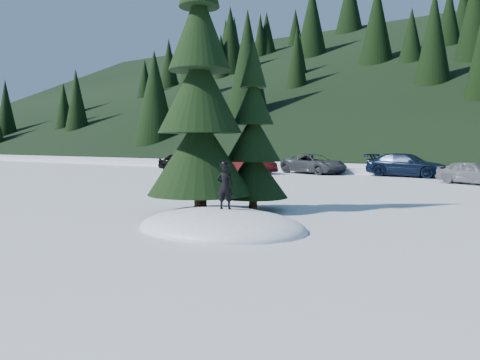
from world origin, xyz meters
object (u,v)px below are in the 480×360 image
Objects in this scene: car_1 at (251,164)px; spruce_tall at (200,103)px; car_0 at (183,162)px; car_4 at (472,173)px; child_skier at (225,186)px; car_3 at (407,165)px; car_2 at (314,164)px; spruce_short at (253,144)px.

spruce_tall is at bearing -135.81° from car_1.
car_0 is 1.15× the size of car_4.
child_skier reaches higher than car_0.
car_3 is at bearing 88.46° from spruce_tall.
car_0 is 10.04m from car_2.
spruce_short is 3.50m from child_skier.
car_3 is (6.28, 0.62, 0.05)m from car_2.
spruce_tall is 19.36m from car_1.
spruce_short is at bearing -173.66° from car_3.
spruce_short is 1.49× the size of car_4.
child_skier is 17.75m from car_4.
child_skier is 0.23× the size of car_2.
car_1 is (5.80, 0.77, -0.03)m from car_0.
car_2 is (3.72, 2.42, 0.02)m from car_1.
spruce_tall is 2.09× the size of car_1.
car_1 reaches higher than car_4.
spruce_tall is 22.20m from car_0.
spruce_tall is at bearing -176.67° from car_3.
spruce_short reaches higher than car_3.
car_3 is (15.79, 3.81, 0.04)m from car_0.
child_skier is 0.22× the size of car_3.
child_skier is at bearing -166.52° from car_4.
car_3 is at bearing -78.17° from car_0.
car_2 is 1.39× the size of car_4.
spruce_tall reaches higher than car_0.
spruce_short reaches higher than child_skier.
car_2 is at bearing 100.50° from car_3.
spruce_short reaches higher than car_2.
car_2 is at bearing -93.79° from child_skier.
car_0 is 20.25m from car_4.
car_4 is (10.73, -3.27, -0.08)m from car_2.
spruce_tall is at bearing -175.12° from car_4.
spruce_tall is 19.89m from car_3.
child_skier is 21.79m from car_1.
spruce_short is at bearing -142.59° from car_2.
car_1 is at bearing 139.62° from car_2.
spruce_short is 18.99m from car_2.
child_skier is 0.31× the size of car_4.
car_1 is at bearing 111.80° from car_3.
car_1 is 10.45m from car_3.
car_2 is (-7.99, 20.80, -0.35)m from child_skier.
car_0 is at bearing -69.96° from child_skier.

